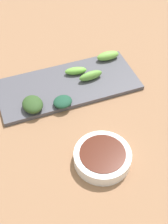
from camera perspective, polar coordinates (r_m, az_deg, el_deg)
tabletop at (r=0.84m, az=-0.82°, el=-0.08°), size 2.10×2.10×0.02m
sauce_bowl at (r=0.72m, az=3.41°, el=-8.23°), size 0.13×0.13×0.03m
serving_plate at (r=0.89m, az=-2.73°, el=5.04°), size 0.17×0.40×0.01m
broccoli_stalk_0 at (r=0.97m, az=4.43°, el=10.29°), size 0.03×0.07×0.03m
broccoli_leafy_1 at (r=0.82m, az=-3.96°, el=1.90°), size 0.06×0.06×0.02m
broccoli_stalk_2 at (r=0.91m, az=-1.53°, el=7.59°), size 0.04×0.07×0.02m
broccoli_leafy_3 at (r=0.82m, az=-9.45°, el=1.40°), size 0.07×0.06×0.03m
broccoli_stalk_4 at (r=0.89m, az=1.23°, el=6.71°), size 0.03×0.07×0.03m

